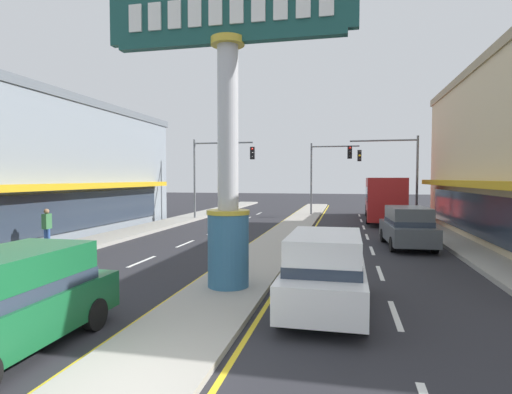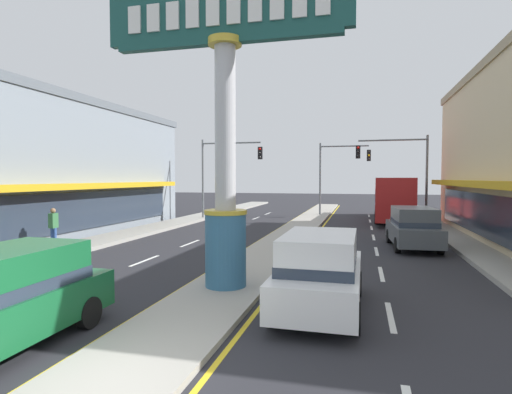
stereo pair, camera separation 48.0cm
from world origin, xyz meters
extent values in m
cube|color=#A39E93|center=(0.00, 18.00, 0.07)|extent=(2.29, 52.00, 0.14)
cube|color=#9E9B93|center=(-8.86, 16.00, 0.09)|extent=(2.23, 60.00, 0.18)
cube|color=#9E9B93|center=(8.86, 16.00, 0.09)|extent=(2.23, 60.00, 0.18)
cube|color=silver|center=(-4.44, 4.80, 0.00)|extent=(0.14, 2.20, 0.01)
cube|color=silver|center=(-4.44, 9.20, 0.00)|extent=(0.14, 2.20, 0.01)
cube|color=silver|center=(-4.44, 13.60, 0.00)|extent=(0.14, 2.20, 0.01)
cube|color=silver|center=(-4.44, 18.00, 0.00)|extent=(0.14, 2.20, 0.01)
cube|color=silver|center=(-4.44, 22.40, 0.00)|extent=(0.14, 2.20, 0.01)
cube|color=silver|center=(-4.44, 26.80, 0.00)|extent=(0.14, 2.20, 0.01)
cube|color=silver|center=(-4.44, 31.20, 0.00)|extent=(0.14, 2.20, 0.01)
cube|color=silver|center=(4.44, 4.80, 0.00)|extent=(0.14, 2.20, 0.01)
cube|color=silver|center=(4.44, 9.20, 0.00)|extent=(0.14, 2.20, 0.01)
cube|color=silver|center=(4.44, 13.60, 0.00)|extent=(0.14, 2.20, 0.01)
cube|color=silver|center=(4.44, 18.00, 0.00)|extent=(0.14, 2.20, 0.01)
cube|color=silver|center=(4.44, 22.40, 0.00)|extent=(0.14, 2.20, 0.01)
cube|color=silver|center=(4.44, 26.80, 0.00)|extent=(0.14, 2.20, 0.01)
cube|color=silver|center=(4.44, 31.20, 0.00)|extent=(0.14, 2.20, 0.01)
cube|color=yellow|center=(-1.32, 18.00, 0.00)|extent=(0.12, 52.00, 0.01)
cube|color=yellow|center=(1.32, 18.00, 0.00)|extent=(0.12, 52.00, 0.01)
cylinder|color=#33668C|center=(0.00, 5.94, 1.18)|extent=(1.17, 1.17, 2.07)
cylinder|color=gold|center=(0.00, 5.94, 2.27)|extent=(1.23, 1.23, 0.12)
cylinder|color=#B7B7BC|center=(0.00, 5.94, 4.68)|extent=(0.59, 0.59, 4.94)
cylinder|color=gold|center=(0.00, 5.94, 7.05)|extent=(0.95, 0.95, 0.20)
cube|color=#194C47|center=(0.00, 5.94, 7.86)|extent=(7.14, 0.24, 1.42)
cube|color=#194C47|center=(0.00, 5.94, 7.07)|extent=(6.57, 0.29, 0.16)
cube|color=white|center=(-2.73, 5.79, 7.86)|extent=(0.39, 0.06, 0.78)
cube|color=white|center=(-2.12, 5.79, 7.86)|extent=(0.39, 0.06, 0.78)
cube|color=white|center=(-1.52, 5.79, 7.86)|extent=(0.39, 0.06, 0.78)
cube|color=white|center=(-0.91, 5.79, 7.86)|extent=(0.39, 0.06, 0.78)
cube|color=white|center=(-0.30, 5.79, 7.86)|extent=(0.39, 0.06, 0.78)
cube|color=white|center=(0.30, 5.79, 7.86)|extent=(0.39, 0.06, 0.78)
cube|color=white|center=(0.91, 5.79, 7.86)|extent=(0.39, 0.06, 0.78)
cube|color=white|center=(1.52, 5.79, 7.86)|extent=(0.39, 0.06, 0.78)
cube|color=white|center=(2.12, 5.79, 7.86)|extent=(0.39, 0.06, 0.78)
cube|color=white|center=(2.73, 5.79, 7.86)|extent=(0.39, 0.06, 0.78)
cube|color=gold|center=(-10.16, 12.19, 2.82)|extent=(0.90, 21.60, 0.30)
cube|color=#283342|center=(-10.57, 12.19, 1.50)|extent=(0.08, 20.84, 2.00)
cube|color=gold|center=(8.91, 15.80, 2.97)|extent=(0.90, 18.79, 0.30)
cube|color=#283342|center=(9.32, 15.80, 1.50)|extent=(0.08, 18.13, 2.00)
cylinder|color=slate|center=(-8.14, 24.63, 3.10)|extent=(0.16, 0.16, 6.20)
cylinder|color=slate|center=(-5.83, 24.63, 5.90)|extent=(4.62, 0.12, 0.12)
cube|color=black|center=(-3.52, 24.47, 5.09)|extent=(0.32, 0.24, 0.92)
sphere|color=red|center=(-3.52, 24.33, 5.39)|extent=(0.17, 0.17, 0.17)
sphere|color=black|center=(-3.52, 24.33, 5.09)|extent=(0.17, 0.17, 0.17)
sphere|color=black|center=(-3.52, 24.33, 4.79)|extent=(0.17, 0.17, 0.17)
cylinder|color=slate|center=(8.14, 25.16, 3.10)|extent=(0.16, 0.16, 6.20)
cylinder|color=slate|center=(5.83, 25.16, 5.90)|extent=(4.62, 0.12, 0.12)
cube|color=black|center=(3.52, 25.00, 5.09)|extent=(0.32, 0.24, 0.92)
sphere|color=red|center=(3.52, 24.86, 5.39)|extent=(0.17, 0.17, 0.17)
sphere|color=black|center=(3.52, 24.86, 5.09)|extent=(0.17, 0.17, 0.17)
sphere|color=black|center=(3.52, 24.86, 4.79)|extent=(0.17, 0.17, 0.17)
cylinder|color=slate|center=(0.39, 29.91, 3.10)|extent=(0.16, 0.16, 6.20)
cylinder|color=slate|center=(2.37, 29.91, 5.90)|extent=(3.96, 0.12, 0.12)
cube|color=black|center=(4.35, 29.75, 5.09)|extent=(0.32, 0.24, 0.92)
sphere|color=black|center=(4.35, 29.61, 5.39)|extent=(0.17, 0.17, 0.17)
sphere|color=yellow|center=(4.35, 29.61, 5.09)|extent=(0.17, 0.17, 0.17)
sphere|color=black|center=(4.35, 29.61, 4.79)|extent=(0.17, 0.17, 0.17)
cube|color=#14562D|center=(-2.79, 0.97, 0.70)|extent=(1.95, 4.62, 0.80)
cube|color=#14562D|center=(-2.80, 1.15, 1.50)|extent=(1.70, 2.87, 0.80)
cube|color=#283342|center=(-2.80, 1.15, 1.22)|extent=(1.74, 2.90, 0.24)
cylinder|color=black|center=(-1.94, 2.40, 0.34)|extent=(0.23, 0.68, 0.68)
cylinder|color=black|center=(-3.68, 2.38, 0.34)|extent=(0.23, 0.68, 0.68)
cube|color=white|center=(2.79, 4.90, 0.70)|extent=(1.93, 4.61, 0.80)
cube|color=white|center=(2.79, 4.71, 1.50)|extent=(1.69, 2.86, 0.80)
cube|color=#283342|center=(2.79, 4.71, 1.22)|extent=(1.73, 2.89, 0.24)
cylinder|color=black|center=(1.93, 6.33, 0.34)|extent=(0.22, 0.68, 0.68)
cylinder|color=black|center=(3.68, 6.32, 0.34)|extent=(0.22, 0.68, 0.68)
cylinder|color=black|center=(1.91, 3.48, 0.34)|extent=(0.22, 0.68, 0.68)
cylinder|color=black|center=(3.66, 3.46, 0.34)|extent=(0.22, 0.68, 0.68)
cube|color=#B21E1E|center=(6.09, 27.47, 1.81)|extent=(2.90, 11.28, 2.90)
cube|color=#283342|center=(6.09, 27.47, 2.11)|extent=(2.92, 11.06, 0.90)
cube|color=#283342|center=(6.29, 33.03, 2.06)|extent=(2.30, 0.16, 1.40)
cube|color=black|center=(6.29, 33.03, 3.06)|extent=(1.75, 0.14, 0.30)
cylinder|color=black|center=(5.07, 30.98, 0.48)|extent=(0.31, 0.97, 0.96)
cylinder|color=black|center=(7.37, 30.90, 0.48)|extent=(0.31, 0.97, 0.96)
cylinder|color=black|center=(4.84, 24.61, 0.48)|extent=(0.31, 0.97, 0.96)
cylinder|color=black|center=(7.14, 24.52, 0.48)|extent=(0.31, 0.97, 0.96)
cube|color=#4C5156|center=(6.09, 14.88, 0.70)|extent=(2.16, 4.70, 0.80)
cube|color=#4C5156|center=(6.10, 14.70, 1.50)|extent=(1.83, 2.94, 0.80)
cube|color=#283342|center=(6.10, 14.70, 1.22)|extent=(1.87, 2.97, 0.24)
cylinder|color=black|center=(5.14, 16.26, 0.34)|extent=(0.26, 0.69, 0.68)
cylinder|color=black|center=(6.89, 16.36, 0.34)|extent=(0.26, 0.69, 0.68)
cylinder|color=black|center=(5.30, 13.41, 0.34)|extent=(0.26, 0.69, 0.68)
cylinder|color=black|center=(7.05, 13.51, 0.34)|extent=(0.26, 0.69, 0.68)
cylinder|color=#2D4C8C|center=(-9.30, 9.88, 0.62)|extent=(0.14, 0.14, 0.89)
cylinder|color=#2D4C8C|center=(-9.16, 9.88, 0.62)|extent=(0.14, 0.14, 0.89)
cube|color=#336B3D|center=(-9.23, 9.88, 1.39)|extent=(0.26, 0.42, 0.64)
sphere|color=#8C6647|center=(-9.23, 9.88, 1.82)|extent=(0.22, 0.22, 0.22)
camera|label=1|loc=(3.27, -5.25, 3.25)|focal=28.76mm
camera|label=2|loc=(3.73, -5.14, 3.25)|focal=28.76mm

